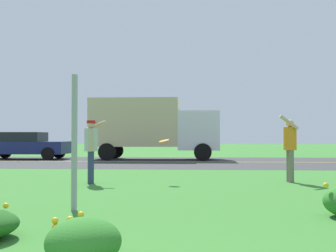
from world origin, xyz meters
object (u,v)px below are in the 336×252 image
person_thrower_red_cap_gray_shirt (91,145)px  box_truck_white (152,125)px  sign_post_by_roadside (74,142)px  person_catcher_orange_shirt (290,144)px  frisbee_orange (164,141)px  car_navy_center_left (25,145)px

person_thrower_red_cap_gray_shirt → box_truck_white: 11.38m
sign_post_by_roadside → person_thrower_red_cap_gray_shirt: sign_post_by_roadside is taller
person_catcher_orange_shirt → box_truck_white: (-4.79, 10.70, 0.80)m
person_thrower_red_cap_gray_shirt → frisbee_orange: 1.89m
sign_post_by_roadside → car_navy_center_left: 16.84m
box_truck_white → sign_post_by_roadside: bearing=-88.8°
frisbee_orange → car_navy_center_left: bearing=127.1°
person_thrower_red_cap_gray_shirt → person_catcher_orange_shirt: (5.19, 0.65, 0.01)m
sign_post_by_roadside → person_thrower_red_cap_gray_shirt: (-0.71, 3.88, -0.12)m
sign_post_by_roadside → frisbee_orange: size_ratio=7.81×
sign_post_by_roadside → car_navy_center_left: size_ratio=0.50×
person_thrower_red_cap_gray_shirt → frisbee_orange: bearing=9.1°
person_thrower_red_cap_gray_shirt → box_truck_white: bearing=88.0°
sign_post_by_roadside → car_navy_center_left: sign_post_by_roadside is taller
sign_post_by_roadside → person_thrower_red_cap_gray_shirt: bearing=100.3°
frisbee_orange → box_truck_white: (-1.47, 11.04, 0.71)m
sign_post_by_roadside → box_truck_white: bearing=91.2°
frisbee_orange → car_navy_center_left: car_navy_center_left is taller
person_catcher_orange_shirt → sign_post_by_roadside: bearing=-134.7°
frisbee_orange → box_truck_white: size_ratio=0.04×
car_navy_center_left → person_catcher_orange_shirt: bearing=-42.5°
sign_post_by_roadside → frisbee_orange: (1.16, 4.18, -0.02)m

